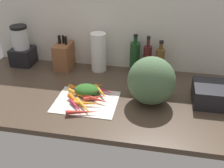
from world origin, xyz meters
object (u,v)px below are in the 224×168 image
Objects in this scene: cutting_board at (86,101)px; carrot_2 at (101,92)px; carrot_4 at (74,100)px; winter_squash at (151,81)px; carrot_9 at (84,106)px; blender_appliance at (22,48)px; carrot_7 at (77,107)px; carrot_8 at (88,103)px; carrot_5 at (88,95)px; carrot_6 at (77,88)px; knife_block at (64,56)px; bottle_2 at (160,62)px; carrot_3 at (95,98)px; paper_towel_roll at (99,52)px; bottle_1 at (147,60)px; carrot_0 at (96,99)px; dish_rack at (220,95)px; carrot_10 at (79,95)px; carrot_11 at (82,112)px; bottle_0 at (135,57)px; carrot_12 at (93,88)px; carrot_1 at (103,90)px.

carrot_2 reaches higher than cutting_board.
carrot_4 is 42.97cm from winter_squash.
blender_appliance is at bearing 140.76° from carrot_9.
carrot_8 is at bearing 39.02° from carrot_7.
carrot_6 is (-8.20, 6.13, -0.41)cm from carrot_5.
bottle_2 is (64.25, 0.83, 0.94)cm from knife_block.
carrot_9 is at bearing -110.10° from carrot_3.
carrot_2 is at bearing -75.01° from paper_towel_roll.
carrot_0 is at bearing -121.69° from bottle_1.
dish_rack is (74.16, -27.52, -7.72)cm from paper_towel_roll.
knife_block is (-60.90, 32.47, -4.42)cm from winter_squash.
blender_appliance is (-51.89, 36.23, 10.03)cm from carrot_10.
blender_appliance is (-62.03, 39.10, 9.67)cm from carrot_0.
bottle_1 is (38.18, 29.85, 8.56)cm from carrot_6.
carrot_10 is 16.99cm from carrot_11.
bottle_0 is 0.92× the size of dish_rack.
bottle_0 is at bearing 165.10° from bottle_1.
carrot_7 is 0.51× the size of blender_appliance.
carrot_6 is 0.72× the size of carrot_11.
carrot_2 is 0.55× the size of bottle_1.
knife_block is 0.88× the size of bottle_0.
paper_towel_roll is at bearing 96.22° from carrot_12.
carrot_8 is 52.38cm from knife_block.
cutting_board is 1.30× the size of winter_squash.
carrot_9 is at bearing -89.87° from carrot_12.
carrot_5 is at bearing -36.80° from carrot_6.
carrot_8 is 0.66× the size of bottle_2.
blender_appliance is at bearing 138.21° from carrot_11.
carrot_3 is 9.20cm from carrot_10.
carrot_10 is at bearing -169.45° from carrot_5.
knife_block is at bearing 118.24° from carrot_11.
paper_towel_roll is at bearing 86.26° from carrot_10.
carrot_0 is 50.50cm from knife_block.
bottle_0 reaches higher than carrot_10.
carrot_2 is at bearing -113.98° from bottle_0.
carrot_2 is at bearing 31.04° from carrot_5.
carrot_6 is at bearing 113.30° from carrot_11.
carrot_12 is (9.05, 1.76, 0.60)cm from carrot_6.
winter_squash is 1.12× the size of bottle_2.
carrot_2 is at bearing -26.53° from blender_appliance.
carrot_0 is 10.54cm from carrot_10.
carrot_4 is at bearing -153.09° from carrot_3.
carrot_0 is 1.27× the size of carrot_5.
paper_towel_roll is (-9.39, 29.46, 10.90)cm from carrot_1.
carrot_5 reaches higher than carrot_6.
knife_block is at bearing 129.68° from carrot_3.
carrot_3 is 48.48cm from knife_block.
carrot_10 is 10.38cm from carrot_12.
bottle_2 reaches higher than carrot_5.
carrot_1 is at bearing 171.04° from winter_squash.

